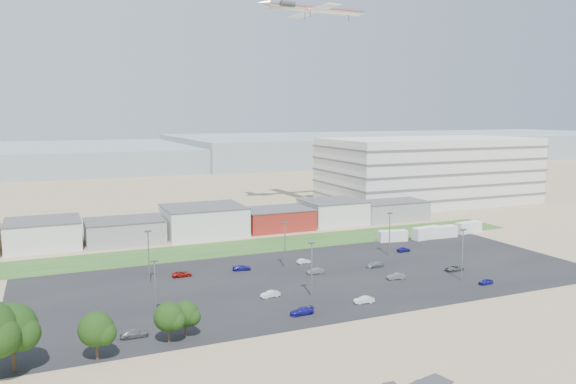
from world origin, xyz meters
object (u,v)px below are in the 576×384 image
parked_car_3 (302,311)px  parked_car_9 (182,274)px  parked_car_7 (315,271)px  parked_car_8 (403,249)px  box_trailer_a (393,236)px  parked_car_6 (242,268)px  parked_car_4 (270,294)px  parked_car_12 (375,265)px  parked_car_2 (486,282)px  parked_car_0 (454,268)px  parked_car_10 (134,333)px  airliner (315,8)px  parked_car_13 (364,300)px  parked_car_1 (396,276)px  parked_car_11 (304,261)px

parked_car_3 → parked_car_9: bearing=-157.1°
parked_car_7 → parked_car_8: bearing=111.7°
box_trailer_a → parked_car_7: size_ratio=2.15×
parked_car_6 → parked_car_9: 13.18m
box_trailer_a → parked_car_4: box_trailer_a is taller
parked_car_3 → parked_car_12: bearing=125.7°
parked_car_8 → parked_car_2: bearing=174.7°
parked_car_12 → parked_car_3: bearing=-52.6°
parked_car_3 → box_trailer_a: bearing=130.7°
parked_car_0 → parked_car_10: bearing=-82.7°
parked_car_8 → parked_car_0: bearing=176.2°
parked_car_8 → parked_car_12: size_ratio=0.89×
parked_car_4 → parked_car_9: 23.40m
box_trailer_a → parked_car_0: bearing=-88.2°
parked_car_9 → parked_car_12: size_ratio=1.04×
parked_car_2 → airliner: bearing=172.1°
parked_car_6 → parked_car_3: bearing=-171.0°
parked_car_2 → parked_car_13: 28.55m
parked_car_6 → parked_car_8: bearing=-82.2°
airliner → parked_car_3: (-48.12, -94.27, -69.38)m
parked_car_8 → parked_car_13: bearing=130.9°
parked_car_3 → parked_car_4: 10.83m
parked_car_4 → parked_car_8: parked_car_4 is taller
parked_car_1 → parked_car_8: size_ratio=1.07×
parked_car_0 → parked_car_12: bearing=-123.9°
parked_car_3 → parked_car_10: (-27.78, 1.24, 0.01)m
parked_car_0 → parked_car_13: bearing=-71.1°
parked_car_3 → parked_car_1: bearing=111.4°
box_trailer_a → parked_car_13: size_ratio=2.12×
box_trailer_a → parked_car_4: bearing=-137.9°
parked_car_7 → parked_car_9: size_ratio=0.87×
parked_car_8 → parked_car_11: parked_car_8 is taller
parked_car_1 → parked_car_9: parked_car_1 is taller
parked_car_2 → parked_car_8: 29.24m
box_trailer_a → parked_car_11: 33.55m
parked_car_8 → parked_car_9: 55.67m
box_trailer_a → parked_car_0: 30.09m
parked_car_6 → parked_car_0: bearing=-105.9°
parked_car_6 → parked_car_12: size_ratio=1.00×
parked_car_1 → parked_car_12: 9.72m
parked_car_8 → parked_car_3: bearing=121.5°
parked_car_8 → parked_car_13: (-29.05, -29.37, 0.00)m
parked_car_8 → parked_car_9: size_ratio=0.85×
parked_car_6 → parked_car_8: parked_car_8 is taller
airliner → parked_car_4: bearing=-123.2°
box_trailer_a → parked_car_1: box_trailer_a is taller
parked_car_4 → parked_car_6: parked_car_4 is taller
parked_car_10 → parked_car_12: size_ratio=1.07×
parked_car_10 → parked_car_4: bearing=-69.7°
parked_car_8 → box_trailer_a: bearing=-24.9°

